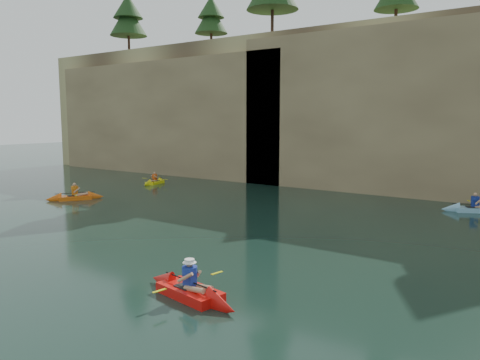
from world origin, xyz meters
The scene contains 10 objects.
ground centered at (0.00, 0.00, 0.00)m, with size 160.00×160.00×0.00m, color black.
cliff centered at (0.00, 30.00, 6.00)m, with size 70.00×16.00×12.00m, color tan.
cliff_slab_west centered at (-20.00, 22.60, 5.28)m, with size 26.00×2.40×10.56m, color #9A865D.
cliff_slab_center centered at (2.00, 22.60, 5.70)m, with size 24.00×2.40×11.40m, color #9A865D.
sea_cave_west centered at (-18.00, 21.95, 2.00)m, with size 4.50×1.00×4.00m, color black.
sea_cave_center centered at (-4.00, 21.95, 1.60)m, with size 3.50×1.00×3.20m, color black.
main_kayaker centered at (2.20, 0.82, 0.18)m, with size 3.77×2.46×1.37m.
kayaker_orange centered at (-14.38, 8.85, 0.16)m, with size 2.52×3.35×1.32m.
kayaker_yellow centered at (-15.52, 16.87, 0.15)m, with size 2.29×2.95×1.17m.
kayaker_ltblue_mid centered at (6.72, 19.00, 0.16)m, with size 3.46×2.36×1.32m.
Camera 1 is at (10.70, -8.75, 5.02)m, focal length 35.00 mm.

